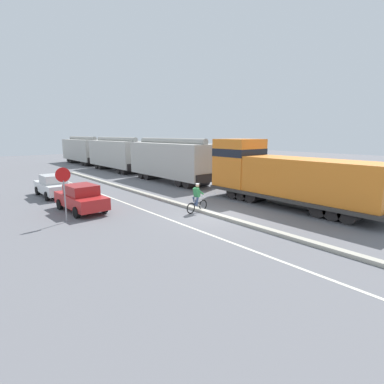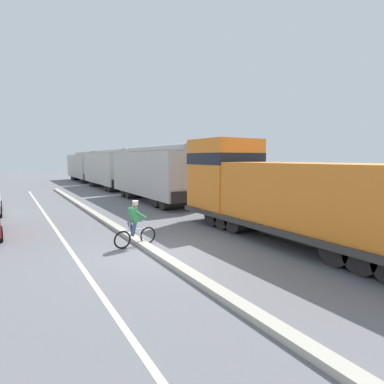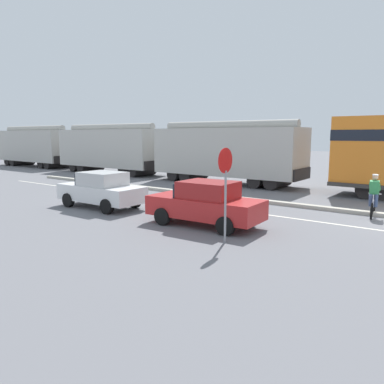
{
  "view_description": "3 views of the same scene",
  "coord_description": "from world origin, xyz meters",
  "px_view_note": "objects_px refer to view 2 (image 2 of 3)",
  "views": [
    {
      "loc": [
        -11.42,
        -11.98,
        4.57
      ],
      "look_at": [
        0.31,
        2.19,
        0.98
      ],
      "focal_mm": 28.0,
      "sensor_mm": 36.0,
      "label": 1
    },
    {
      "loc": [
        -4.16,
        -9.29,
        3.29
      ],
      "look_at": [
        2.85,
        2.02,
        1.76
      ],
      "focal_mm": 28.0,
      "sensor_mm": 36.0,
      "label": 2
    },
    {
      "loc": [
        -16.32,
        -1.89,
        3.25
      ],
      "look_at": [
        -4.39,
        7.01,
        0.98
      ],
      "focal_mm": 35.0,
      "sensor_mm": 36.0,
      "label": 3
    }
  ],
  "objects_px": {
    "hopper_car_lead": "(154,174)",
    "hopper_car_trailing": "(85,166)",
    "hopper_car_middle": "(109,169)",
    "cyclist": "(135,225)",
    "locomotive": "(279,195)"
  },
  "relations": [
    {
      "from": "hopper_car_lead",
      "to": "cyclist",
      "type": "relative_size",
      "value": 6.18
    },
    {
      "from": "hopper_car_lead",
      "to": "hopper_car_trailing",
      "type": "xyz_separation_m",
      "value": [
        0.0,
        23.2,
        0.0
      ]
    },
    {
      "from": "cyclist",
      "to": "hopper_car_lead",
      "type": "bearing_deg",
      "value": 61.86
    },
    {
      "from": "locomotive",
      "to": "hopper_car_middle",
      "type": "height_order",
      "value": "locomotive"
    },
    {
      "from": "hopper_car_lead",
      "to": "hopper_car_trailing",
      "type": "bearing_deg",
      "value": 90.0
    },
    {
      "from": "hopper_car_middle",
      "to": "hopper_car_trailing",
      "type": "xyz_separation_m",
      "value": [
        0.0,
        11.6,
        0.0
      ]
    },
    {
      "from": "hopper_car_middle",
      "to": "locomotive",
      "type": "bearing_deg",
      "value": -90.0
    },
    {
      "from": "locomotive",
      "to": "hopper_car_trailing",
      "type": "distance_m",
      "value": 35.36
    },
    {
      "from": "locomotive",
      "to": "hopper_car_middle",
      "type": "relative_size",
      "value": 1.1
    },
    {
      "from": "hopper_car_middle",
      "to": "cyclist",
      "type": "bearing_deg",
      "value": -104.07
    },
    {
      "from": "hopper_car_middle",
      "to": "hopper_car_trailing",
      "type": "distance_m",
      "value": 11.6
    },
    {
      "from": "hopper_car_lead",
      "to": "hopper_car_trailing",
      "type": "distance_m",
      "value": 23.2
    },
    {
      "from": "hopper_car_lead",
      "to": "hopper_car_trailing",
      "type": "relative_size",
      "value": 1.0
    },
    {
      "from": "hopper_car_lead",
      "to": "cyclist",
      "type": "xyz_separation_m",
      "value": [
        -5.47,
        -10.23,
        -1.26
      ]
    },
    {
      "from": "hopper_car_middle",
      "to": "cyclist",
      "type": "distance_m",
      "value": 22.54
    }
  ]
}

